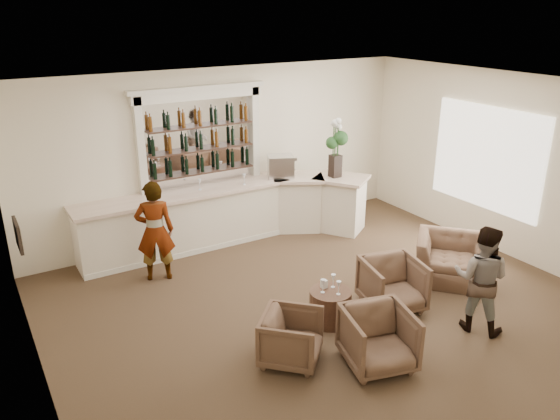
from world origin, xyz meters
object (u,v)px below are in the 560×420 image
at_px(guest, 481,279).
at_px(armchair_center, 378,339).
at_px(cocktail_table, 330,306).
at_px(armchair_far, 452,259).
at_px(flower_vase, 336,144).
at_px(sommelier, 155,231).
at_px(bar_counter, 229,214).
at_px(espresso_machine, 281,166).
at_px(armchair_left, 291,338).
at_px(armchair_right, 393,284).

xyz_separation_m(guest, armchair_center, (-1.78, 0.07, -0.40)).
height_order(cocktail_table, armchair_far, armchair_far).
bearing_deg(flower_vase, sommelier, -176.95).
height_order(cocktail_table, flower_vase, flower_vase).
distance_m(bar_counter, espresso_machine, 1.41).
relative_size(guest, armchair_center, 1.84).
bearing_deg(armchair_left, guest, -60.01).
relative_size(guest, armchair_left, 2.08).
bearing_deg(guest, armchair_left, 45.40).
bearing_deg(sommelier, armchair_far, 167.03).
relative_size(bar_counter, sommelier, 3.30).
height_order(sommelier, espresso_machine, sommelier).
xyz_separation_m(armchair_right, armchair_far, (1.48, 0.17, -0.01)).
height_order(sommelier, armchair_right, sommelier).
height_order(cocktail_table, armchair_left, armchair_left).
bearing_deg(sommelier, espresso_machine, -146.67).
bearing_deg(armchair_far, espresso_machine, 159.70).
relative_size(armchair_center, espresso_machine, 1.71).
bearing_deg(bar_counter, espresso_machine, 0.82).
distance_m(sommelier, armchair_right, 3.93).
xyz_separation_m(bar_counter, armchair_right, (1.02, -3.51, -0.18)).
distance_m(armchair_center, espresso_machine, 4.80).
xyz_separation_m(guest, armchair_far, (0.83, 1.23, -0.41)).
xyz_separation_m(sommelier, armchair_center, (1.60, -3.76, -0.48)).
bearing_deg(armchair_right, armchair_left, -157.08).
xyz_separation_m(sommelier, espresso_machine, (2.89, 0.75, 0.49)).
xyz_separation_m(armchair_center, flower_vase, (2.22, 3.97, 1.42)).
bearing_deg(armchair_right, guest, -45.12).
relative_size(cocktail_table, sommelier, 0.35).
distance_m(cocktail_table, espresso_machine, 3.74).
xyz_separation_m(bar_counter, flower_vase, (2.11, -0.53, 1.23)).
xyz_separation_m(bar_counter, armchair_center, (-0.11, -4.50, -0.18)).
distance_m(cocktail_table, armchair_center, 1.16).
distance_m(bar_counter, armchair_left, 3.99).
bearing_deg(espresso_machine, flower_vase, -6.56).
bearing_deg(armchair_right, sommelier, 148.03).
relative_size(armchair_right, flower_vase, 0.73).
bearing_deg(flower_vase, cocktail_table, -127.13).
height_order(bar_counter, armchair_far, bar_counter).
xyz_separation_m(bar_counter, sommelier, (-1.72, -0.74, 0.29)).
xyz_separation_m(armchair_center, armchair_far, (2.61, 1.16, -0.01)).
relative_size(armchair_center, flower_vase, 0.72).
height_order(bar_counter, sommelier, sommelier).
height_order(sommelier, flower_vase, flower_vase).
height_order(armchair_left, armchair_center, armchair_center).
distance_m(cocktail_table, sommelier, 3.17).
bearing_deg(cocktail_table, espresso_machine, 70.44).
bearing_deg(armchair_center, flower_vase, 75.85).
relative_size(armchair_left, armchair_far, 0.65).
bearing_deg(espresso_machine, armchair_center, -81.95).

